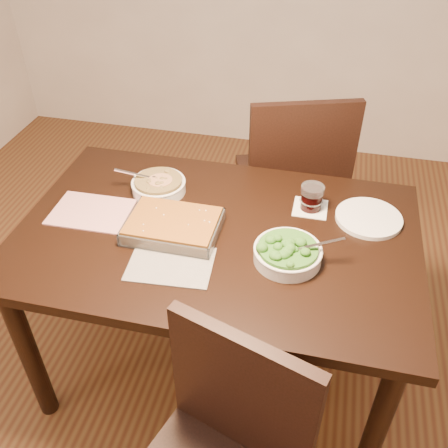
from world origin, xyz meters
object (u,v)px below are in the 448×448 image
at_px(chair_far, 293,177).
at_px(baking_dish, 173,226).
at_px(stew_bowl, 159,185).
at_px(broccoli_bowl, 288,253).
at_px(table, 217,252).
at_px(dinner_plate, 369,218).
at_px(wine_tumbler, 312,197).

bearing_deg(chair_far, baking_dish, 46.22).
relative_size(stew_bowl, broccoli_bowl, 0.91).
height_order(stew_bowl, broccoli_bowl, broccoli_bowl).
height_order(table, dinner_plate, dinner_plate).
relative_size(table, wine_tumbler, 14.75).
distance_m(broccoli_bowl, chair_far, 0.83).
bearing_deg(dinner_plate, chair_far, 121.75).
xyz_separation_m(stew_bowl, dinner_plate, (0.79, -0.00, -0.02)).
bearing_deg(baking_dish, chair_far, 65.37).
relative_size(baking_dish, dinner_plate, 1.35).
xyz_separation_m(broccoli_bowl, baking_dish, (-0.41, 0.05, -0.00)).
relative_size(stew_bowl, baking_dish, 0.72).
xyz_separation_m(broccoli_bowl, dinner_plate, (0.26, 0.28, -0.02)).
bearing_deg(chair_far, table, 55.44).
bearing_deg(baking_dish, table, 14.17).
height_order(broccoli_bowl, baking_dish, broccoli_bowl).
bearing_deg(wine_tumbler, dinner_plate, -5.90).
bearing_deg(stew_bowl, wine_tumbler, 1.96).
xyz_separation_m(wine_tumbler, dinner_plate, (0.21, -0.02, -0.04)).
height_order(table, wine_tumbler, wine_tumbler).
xyz_separation_m(stew_bowl, chair_far, (0.48, 0.51, -0.22)).
distance_m(broccoli_bowl, baking_dish, 0.41).
bearing_deg(dinner_plate, baking_dish, -161.21).
bearing_deg(wine_tumbler, table, -145.40).
height_order(broccoli_bowl, dinner_plate, broccoli_bowl).
height_order(baking_dish, dinner_plate, baking_dish).
distance_m(stew_bowl, baking_dish, 0.26).
bearing_deg(wine_tumbler, stew_bowl, -178.04).
bearing_deg(wine_tumbler, chair_far, 102.34).
xyz_separation_m(wine_tumbler, chair_far, (-0.11, 0.49, -0.25)).
distance_m(stew_bowl, dinner_plate, 0.79).
distance_m(table, dinner_plate, 0.56).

